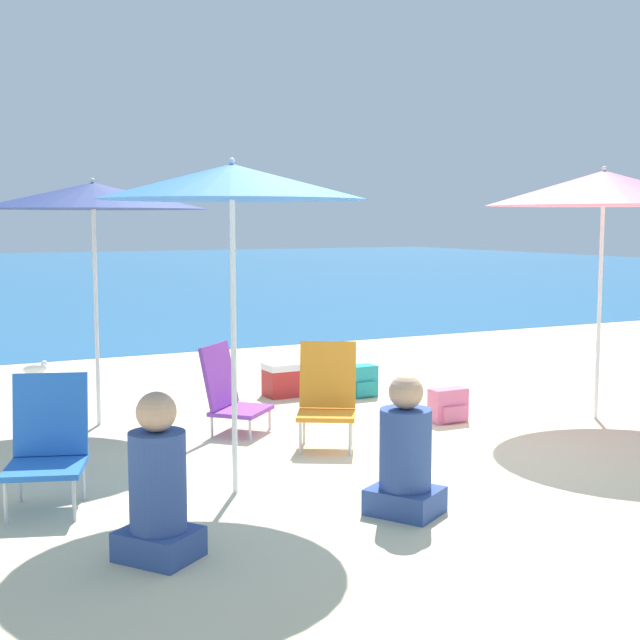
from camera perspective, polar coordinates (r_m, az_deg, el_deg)
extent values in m
plane|color=beige|center=(7.05, 6.16, -8.46)|extent=(60.00, 60.00, 0.00)
cylinder|color=white|center=(8.42, 17.44, 0.41)|extent=(0.04, 0.04, 1.93)
cone|color=pink|center=(8.39, 17.70, 8.05)|extent=(2.08, 2.08, 0.31)
sphere|color=white|center=(8.40, 17.74, 9.23)|extent=(0.04, 0.04, 0.04)
cylinder|color=white|center=(5.85, -5.54, -1.85)|extent=(0.04, 0.04, 1.94)
cone|color=blue|center=(5.79, -5.66, 8.80)|extent=(1.75, 1.75, 0.23)
sphere|color=white|center=(5.80, -5.67, 10.11)|extent=(0.04, 0.04, 0.04)
cylinder|color=white|center=(8.03, -14.13, 0.10)|extent=(0.04, 0.04, 1.90)
cone|color=navy|center=(7.99, -14.34, 7.71)|extent=(1.97, 1.97, 0.23)
sphere|color=white|center=(7.99, -14.36, 8.66)|extent=(0.04, 0.04, 0.04)
cylinder|color=silver|center=(5.73, -19.47, -10.97)|extent=(0.02, 0.02, 0.26)
cylinder|color=silver|center=(5.66, -15.47, -11.05)|extent=(0.02, 0.02, 0.26)
cylinder|color=silver|center=(6.12, -18.65, -9.80)|extent=(0.02, 0.02, 0.26)
cylinder|color=silver|center=(6.06, -14.91, -9.85)|extent=(0.02, 0.02, 0.26)
cube|color=blue|center=(5.85, -17.17, -9.02)|extent=(0.61, 0.63, 0.04)
cube|color=blue|center=(6.02, -16.86, -5.78)|extent=(0.48, 0.26, 0.53)
cylinder|color=silver|center=(7.39, -4.50, -7.03)|extent=(0.02, 0.02, 0.18)
cylinder|color=silver|center=(7.78, -3.24, -6.35)|extent=(0.02, 0.02, 0.18)
cylinder|color=silver|center=(7.53, -6.93, -6.80)|extent=(0.02, 0.02, 0.18)
cylinder|color=silver|center=(7.91, -5.57, -6.15)|extent=(0.02, 0.02, 0.18)
cube|color=purple|center=(7.63, -5.06, -5.79)|extent=(0.64, 0.64, 0.04)
cube|color=purple|center=(7.66, -6.48, -3.55)|extent=(0.46, 0.45, 0.54)
cylinder|color=silver|center=(6.93, -1.27, -7.58)|extent=(0.02, 0.02, 0.26)
cylinder|color=silver|center=(6.91, 1.93, -7.62)|extent=(0.02, 0.02, 0.26)
cylinder|color=silver|center=(7.27, -1.03, -6.91)|extent=(0.02, 0.02, 0.26)
cylinder|color=silver|center=(7.25, 2.01, -6.95)|extent=(0.02, 0.02, 0.26)
cube|color=orange|center=(7.05, 0.41, -6.09)|extent=(0.60, 0.59, 0.04)
cube|color=orange|center=(7.20, 0.51, -3.50)|extent=(0.48, 0.38, 0.53)
cube|color=#334C8C|center=(4.99, -10.26, -13.93)|extent=(0.50, 0.52, 0.16)
cylinder|color=#334C8C|center=(4.88, -10.35, -10.10)|extent=(0.31, 0.31, 0.53)
sphere|color=tan|center=(4.79, -10.44, -5.80)|extent=(0.22, 0.22, 0.22)
cube|color=#334C8C|center=(5.63, 5.45, -11.44)|extent=(0.52, 0.54, 0.16)
cylinder|color=#334C8C|center=(5.54, 5.49, -8.21)|extent=(0.32, 0.32, 0.50)
sphere|color=tan|center=(5.46, 5.53, -4.60)|extent=(0.21, 0.21, 0.21)
cube|color=pink|center=(8.10, 8.19, -5.42)|extent=(0.34, 0.17, 0.31)
cube|color=pink|center=(8.04, 8.60, -5.97)|extent=(0.24, 0.03, 0.14)
cube|color=teal|center=(9.17, 2.60, -3.92)|extent=(0.31, 0.21, 0.32)
cube|color=teal|center=(9.08, 2.96, -4.44)|extent=(0.22, 0.03, 0.15)
cylinder|color=silver|center=(9.55, 2.48, -3.89)|extent=(0.07, 0.07, 0.20)
cylinder|color=silver|center=(9.52, 2.48, -3.11)|extent=(0.03, 0.03, 0.07)
cylinder|color=black|center=(9.52, 2.48, -2.87)|extent=(0.04, 0.04, 0.02)
cube|color=#B72828|center=(9.22, -2.00, -4.01)|extent=(0.50, 0.29, 0.28)
cube|color=white|center=(9.19, -2.00, -2.95)|extent=(0.51, 0.30, 0.07)
cylinder|color=gold|center=(10.55, -17.90, -3.56)|extent=(0.01, 0.01, 0.07)
cylinder|color=gold|center=(10.56, -17.63, -3.55)|extent=(0.01, 0.01, 0.07)
ellipsoid|color=white|center=(10.54, -17.78, -3.02)|extent=(0.26, 0.11, 0.13)
sphere|color=white|center=(10.55, -17.23, -2.67)|extent=(0.07, 0.07, 0.07)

